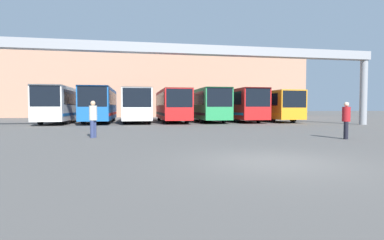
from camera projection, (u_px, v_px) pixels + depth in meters
The scene contains 12 objects.
ground_plane at pixel (273, 162), 8.19m from camera, with size 200.00×200.00×0.00m, color #514F4C.
building_backdrop at pixel (157, 86), 51.45m from camera, with size 48.93×12.00×10.45m.
overhead_gantry at pixel (184, 57), 22.73m from camera, with size 31.89×0.80×6.24m.
bus_slot_0 at pixel (62, 103), 28.76m from camera, with size 2.47×10.98×3.31m.
bus_slot_1 at pixel (100, 103), 29.19m from camera, with size 2.53×10.52×3.29m.
bus_slot_2 at pixel (137, 104), 30.25m from camera, with size 2.57×11.33×3.20m.
bus_slot_3 at pixel (172, 104), 30.75m from camera, with size 2.49×10.99×3.18m.
bus_slot_4 at pixel (205, 104), 31.49m from camera, with size 2.54×11.17×3.29m.
bus_slot_5 at pixel (237, 104), 32.06m from camera, with size 2.58×10.99×3.30m.
bus_slot_6 at pixel (270, 104), 32.27m from camera, with size 2.59×10.05×3.13m.
pedestrian_near_center at pixel (346, 119), 14.09m from camera, with size 0.36×0.36×1.75m.
pedestrian_near_right at pixel (93, 118), 14.72m from camera, with size 0.38×0.38×1.82m.
Camera 1 is at (-3.70, -7.58, 1.50)m, focal length 28.00 mm.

